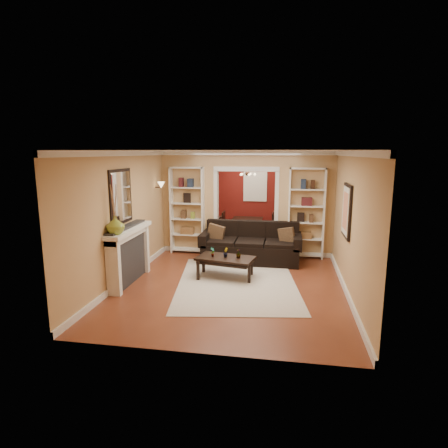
% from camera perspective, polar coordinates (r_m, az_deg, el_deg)
% --- Properties ---
extents(floor, '(8.00, 8.00, 0.00)m').
position_cam_1_polar(floor, '(8.99, 2.43, -6.44)').
color(floor, brown).
rests_on(floor, ground).
extents(ceiling, '(8.00, 8.00, 0.00)m').
position_cam_1_polar(ceiling, '(8.58, 2.58, 11.04)').
color(ceiling, white).
rests_on(ceiling, ground).
extents(wall_back, '(8.00, 0.00, 8.00)m').
position_cam_1_polar(wall_back, '(12.63, 4.78, 4.82)').
color(wall_back, tan).
rests_on(wall_back, ground).
extents(wall_front, '(8.00, 0.00, 8.00)m').
position_cam_1_polar(wall_front, '(4.82, -3.49, -5.08)').
color(wall_front, tan).
rests_on(wall_front, ground).
extents(wall_left, '(0.00, 8.00, 8.00)m').
position_cam_1_polar(wall_left, '(9.23, -11.51, 2.41)').
color(wall_left, tan).
rests_on(wall_left, ground).
extents(wall_right, '(0.00, 8.00, 8.00)m').
position_cam_1_polar(wall_right, '(8.70, 17.38, 1.62)').
color(wall_right, tan).
rests_on(wall_right, ground).
extents(partition_wall, '(4.50, 0.15, 2.70)m').
position_cam_1_polar(partition_wall, '(9.86, 3.38, 3.14)').
color(partition_wall, tan).
rests_on(partition_wall, floor).
extents(red_back_panel, '(4.44, 0.04, 2.64)m').
position_cam_1_polar(red_back_panel, '(12.60, 4.77, 4.67)').
color(red_back_panel, maroon).
rests_on(red_back_panel, floor).
extents(dining_window, '(0.78, 0.03, 0.98)m').
position_cam_1_polar(dining_window, '(12.54, 4.77, 5.70)').
color(dining_window, '#8CA5CC').
rests_on(dining_window, wall_back).
extents(area_rug, '(2.87, 3.68, 0.01)m').
position_cam_1_polar(area_rug, '(7.89, 1.98, -8.88)').
color(area_rug, beige).
rests_on(area_rug, floor).
extents(sofa, '(2.46, 1.06, 0.96)m').
position_cam_1_polar(sofa, '(9.27, 4.10, -2.84)').
color(sofa, black).
rests_on(sofa, floor).
extents(pillow_left, '(0.42, 0.18, 0.41)m').
position_cam_1_polar(pillow_left, '(9.32, -1.23, -1.51)').
color(pillow_left, brown).
rests_on(pillow_left, sofa).
extents(pillow_right, '(0.39, 0.23, 0.38)m').
position_cam_1_polar(pillow_right, '(9.17, 9.53, -1.98)').
color(pillow_right, brown).
rests_on(pillow_right, sofa).
extents(coffee_table, '(1.31, 0.88, 0.46)m').
position_cam_1_polar(coffee_table, '(8.13, 0.22, -6.63)').
color(coffee_table, black).
rests_on(coffee_table, floor).
extents(plant_left, '(0.11, 0.13, 0.21)m').
position_cam_1_polar(plant_left, '(8.08, -1.76, -4.28)').
color(plant_left, '#336626').
rests_on(plant_left, coffee_table).
extents(plant_center, '(0.10, 0.12, 0.21)m').
position_cam_1_polar(plant_center, '(8.04, 0.22, -4.37)').
color(plant_center, '#336626').
rests_on(plant_center, coffee_table).
extents(plant_right, '(0.15, 0.15, 0.19)m').
position_cam_1_polar(plant_right, '(8.00, 2.21, -4.51)').
color(plant_right, '#336626').
rests_on(plant_right, coffee_table).
extents(bookshelf_left, '(0.90, 0.30, 2.30)m').
position_cam_1_polar(bookshelf_left, '(10.01, -5.60, 2.07)').
color(bookshelf_left, white).
rests_on(bookshelf_left, floor).
extents(bookshelf_right, '(0.90, 0.30, 2.30)m').
position_cam_1_polar(bookshelf_right, '(9.68, 12.41, 1.56)').
color(bookshelf_right, white).
rests_on(bookshelf_right, floor).
extents(fireplace, '(0.32, 1.70, 1.16)m').
position_cam_1_polar(fireplace, '(7.97, -14.09, -4.69)').
color(fireplace, white).
rests_on(fireplace, floor).
extents(vase, '(0.44, 0.44, 0.35)m').
position_cam_1_polar(vase, '(7.28, -16.23, -0.15)').
color(vase, olive).
rests_on(vase, fireplace).
extents(mirror, '(0.03, 0.95, 1.10)m').
position_cam_1_polar(mirror, '(7.80, -15.45, 4.05)').
color(mirror, silver).
rests_on(mirror, wall_left).
extents(wall_sconce, '(0.18, 0.18, 0.22)m').
position_cam_1_polar(wall_sconce, '(9.65, -9.89, 5.70)').
color(wall_sconce, '#FFE0A5').
rests_on(wall_sconce, wall_left).
extents(framed_art, '(0.04, 0.85, 1.05)m').
position_cam_1_polar(framed_art, '(7.68, 18.14, 1.92)').
color(framed_art, black).
rests_on(framed_art, wall_right).
extents(dining_table, '(1.70, 0.95, 0.60)m').
position_cam_1_polar(dining_table, '(11.55, 3.49, -1.00)').
color(dining_table, black).
rests_on(dining_table, floor).
extents(dining_chair_nw, '(0.48, 0.48, 0.80)m').
position_cam_1_polar(dining_chair_nw, '(11.31, 0.56, -0.72)').
color(dining_chair_nw, black).
rests_on(dining_chair_nw, floor).
extents(dining_chair_ne, '(0.52, 0.52, 0.95)m').
position_cam_1_polar(dining_chair_ne, '(11.18, 6.14, -0.53)').
color(dining_chair_ne, black).
rests_on(dining_chair_ne, floor).
extents(dining_chair_sw, '(0.51, 0.51, 0.85)m').
position_cam_1_polar(dining_chair_sw, '(11.89, 1.02, -0.03)').
color(dining_chair_sw, black).
rests_on(dining_chair_sw, floor).
extents(dining_chair_se, '(0.50, 0.50, 0.85)m').
position_cam_1_polar(dining_chair_se, '(11.78, 6.32, -0.19)').
color(dining_chair_se, black).
rests_on(dining_chair_se, floor).
extents(chandelier, '(0.50, 0.50, 0.30)m').
position_cam_1_polar(chandelier, '(11.28, 4.26, 7.53)').
color(chandelier, '#3C261B').
rests_on(chandelier, ceiling).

